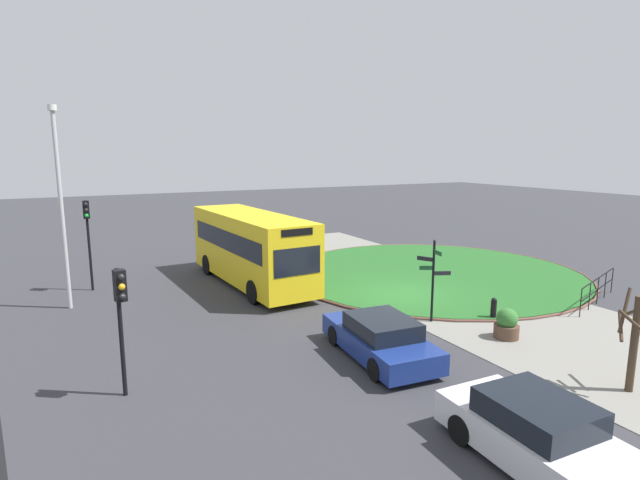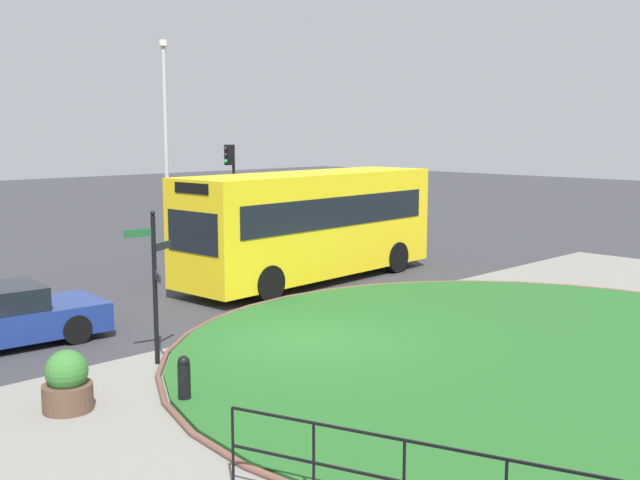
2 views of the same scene
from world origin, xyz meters
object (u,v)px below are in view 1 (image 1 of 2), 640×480
(street_tree_bare, at_px, (634,337))
(traffic_light_far, at_px, (121,304))
(signpost_directional, at_px, (433,275))
(bus_yellow, at_px, (251,247))
(lamppost_tall, at_px, (61,202))
(planter_near_signpost, at_px, (507,325))
(bollard_foreground, at_px, (494,308))
(traffic_light_near, at_px, (87,225))
(car_near_lane, at_px, (541,437))
(car_trailing, at_px, (380,338))

(street_tree_bare, bearing_deg, traffic_light_far, 63.90)
(signpost_directional, bearing_deg, bus_yellow, 26.60)
(traffic_light_far, distance_m, lamppost_tall, 9.01)
(signpost_directional, height_order, traffic_light_far, traffic_light_far)
(planter_near_signpost, bearing_deg, traffic_light_far, 82.25)
(bollard_foreground, xyz_separation_m, street_tree_bare, (-5.65, 1.15, 1.05))
(traffic_light_far, bearing_deg, bollard_foreground, 79.34)
(bus_yellow, distance_m, traffic_light_near, 7.16)
(bollard_foreground, xyz_separation_m, lamppost_tall, (8.80, 13.87, 3.79))
(bollard_foreground, xyz_separation_m, traffic_light_near, (11.08, 12.93, 2.53))
(car_near_lane, bearing_deg, lamppost_tall, -150.66)
(traffic_light_near, height_order, planter_near_signpost, traffic_light_near)
(bollard_foreground, height_order, lamppost_tall, lamppost_tall)
(bus_yellow, relative_size, car_near_lane, 2.12)
(bollard_foreground, xyz_separation_m, planter_near_signpost, (-1.56, 1.06, 0.04))
(bollard_foreground, distance_m, traffic_light_far, 12.91)
(planter_near_signpost, bearing_deg, car_near_lane, 136.98)
(planter_near_signpost, bearing_deg, lamppost_tall, 51.04)
(car_near_lane, distance_m, traffic_light_far, 9.80)
(signpost_directional, bearing_deg, traffic_light_far, 94.50)
(bollard_foreground, bearing_deg, car_trailing, 98.85)
(signpost_directional, relative_size, car_near_lane, 0.71)
(traffic_light_near, bearing_deg, bus_yellow, 74.41)
(signpost_directional, xyz_separation_m, car_near_lane, (-7.58, 3.67, -1.10))
(bus_yellow, bearing_deg, traffic_light_far, -39.95)
(bus_yellow, relative_size, lamppost_tall, 1.17)
(car_near_lane, xyz_separation_m, street_tree_bare, (1.07, -4.72, 0.84))
(lamppost_tall, bearing_deg, car_near_lane, -152.75)
(signpost_directional, xyz_separation_m, lamppost_tall, (7.94, 11.66, 2.47))
(lamppost_tall, height_order, planter_near_signpost, lamppost_tall)
(bollard_foreground, bearing_deg, planter_near_signpost, 145.80)
(planter_near_signpost, bearing_deg, car_trailing, 81.73)
(traffic_light_near, bearing_deg, street_tree_bare, 37.70)
(car_near_lane, distance_m, lamppost_tall, 17.82)
(car_near_lane, height_order, traffic_light_far, traffic_light_far)
(bus_yellow, xyz_separation_m, lamppost_tall, (-0.08, 7.65, 2.45))
(lamppost_tall, bearing_deg, planter_near_signpost, -128.96)
(bollard_foreground, height_order, car_near_lane, car_near_lane)
(car_near_lane, bearing_deg, car_trailing, -179.82)
(traffic_light_near, height_order, traffic_light_far, traffic_light_near)
(traffic_light_far, bearing_deg, street_tree_bare, 53.39)
(bollard_foreground, distance_m, lamppost_tall, 16.86)
(traffic_light_near, bearing_deg, lamppost_tall, -19.84)
(car_trailing, bearing_deg, lamppost_tall, 45.32)
(bollard_foreground, distance_m, street_tree_bare, 5.86)
(bollard_foreground, bearing_deg, bus_yellow, 35.01)
(car_near_lane, distance_m, street_tree_bare, 4.92)
(bus_yellow, xyz_separation_m, traffic_light_far, (-8.85, 6.53, 0.68))
(signpost_directional, xyz_separation_m, street_tree_bare, (-6.51, -1.05, -0.27))
(car_trailing, distance_m, planter_near_signpost, 4.67)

